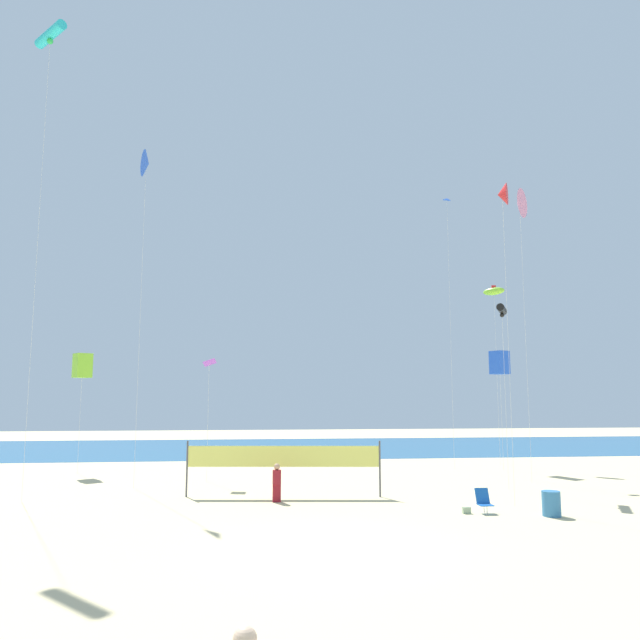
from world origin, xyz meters
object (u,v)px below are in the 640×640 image
Objects in this scene: kite_black_tube at (502,310)px; kite_lime_inflatable at (494,292)px; kite_blue_diamond at (447,209)px; kite_red_delta at (502,195)px; folding_beach_chair at (484,500)px; kite_blue_delta at (146,164)px; trash_barrel at (551,504)px; kite_blue_box at (500,363)px; volleyball_net at (283,458)px; kite_pink_delta at (520,204)px; kite_cyan_tube at (50,36)px; beach_handbag at (467,510)px; kite_violet_diamond at (209,362)px; kite_lime_box at (83,366)px; beachgoer_maroon_shirt at (277,481)px.

kite_black_tube is 10.93m from kite_lime_inflatable.
kite_blue_diamond reaches higher than kite_red_delta.
folding_beach_chair is at bearing -114.94° from kite_lime_inflatable.
trash_barrel is at bearing -26.91° from kite_blue_delta.
kite_blue_delta is (-14.30, 7.53, 15.62)m from folding_beach_chair.
kite_blue_delta is (-20.43, -4.96, 9.72)m from kite_blue_box.
trash_barrel is at bearing -28.61° from volleyball_net.
kite_blue_delta is 1.09× the size of kite_pink_delta.
kite_blue_delta is at bearing 179.36° from kite_pink_delta.
kite_cyan_tube reaches higher than kite_blue_delta.
beach_handbag is 20.42m from kite_lime_inflatable.
kite_cyan_tube reaches higher than kite_red_delta.
volleyball_net is 14.77m from kite_red_delta.
kite_blue_diamond is at bearing 18.23° from kite_blue_delta.
trash_barrel is 12.59m from kite_red_delta.
kite_blue_delta is at bearing -150.08° from kite_violet_diamond.
kite_blue_diamond reaches higher than volleyball_net.
trash_barrel is at bearing -37.66° from kite_violet_diamond.
kite_red_delta is (-4.37, -11.27, 6.49)m from kite_blue_box.
beachgoer_maroon_shirt is at bearing -44.21° from kite_lime_box.
volleyball_net is 0.50× the size of kite_blue_delta.
kite_pink_delta is at bearing 7.16° from kite_cyan_tube.
beach_handbag is at bearing -161.64° from folding_beach_chair.
kite_cyan_tube is at bearing -156.56° from beachgoer_maroon_shirt.
kite_cyan_tube is (-17.50, 4.39, 20.65)m from beach_handbag.
kite_pink_delta is (13.06, 4.17, 13.78)m from beachgoer_maroon_shirt.
kite_blue_diamond is at bearing 72.95° from beach_handbag.
kite_black_tube is at bearing -90.79° from kite_blue_diamond.
kite_blue_box is 0.46× the size of kite_pink_delta.
folding_beach_chair is 0.06× the size of kite_pink_delta.
beachgoer_maroon_shirt is at bearing -140.68° from kite_lime_inflatable.
kite_black_tube is 1.28× the size of kite_lime_box.
kite_blue_box reaches higher than kite_violet_diamond.
trash_barrel is 0.10× the size of kite_black_tube.
trash_barrel is 10.96m from volleyball_net.
kite_violet_diamond is (3.24, 1.87, -9.97)m from kite_blue_delta.
folding_beach_chair is at bearing 7.68° from beachgoer_maroon_shirt.
kite_blue_diamond reaches higher than beachgoer_maroon_shirt.
kite_violet_diamond is 0.93× the size of kite_lime_box.
trash_barrel is at bearing -99.91° from kite_black_tube.
trash_barrel is 0.13× the size of kite_lime_box.
kite_red_delta is 17.55m from kite_blue_delta.
kite_violet_diamond is (-14.48, -3.97, -10.06)m from kite_blue_diamond.
kite_blue_diamond reaches higher than kite_lime_inflatable.
folding_beach_chair is 15.57m from kite_violet_diamond.
kite_pink_delta reaches higher than kite_black_tube.
volleyball_net is at bearing -39.96° from kite_lime_box.
kite_blue_diamond is at bearing -1.35° from kite_lime_box.
kite_lime_box is at bearing 144.84° from trash_barrel.
kite_blue_delta reaches higher than beach_handbag.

